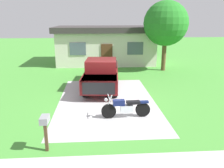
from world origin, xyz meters
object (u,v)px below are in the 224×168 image
(mailbox, at_px, (45,124))
(neighbor_house, at_px, (106,44))
(shade_tree, at_px, (166,24))
(motorcycle, at_px, (126,107))
(pickup_truck, at_px, (102,73))

(mailbox, height_order, neighbor_house, neighbor_house)
(shade_tree, relative_size, neighbor_house, 0.59)
(motorcycle, xyz_separation_m, shade_tree, (4.38, 9.41, 3.38))
(motorcycle, relative_size, shade_tree, 0.39)
(mailbox, xyz_separation_m, shade_tree, (7.36, 11.94, 2.87))
(pickup_truck, relative_size, mailbox, 4.57)
(motorcycle, distance_m, neighbor_house, 13.34)
(motorcycle, distance_m, shade_tree, 10.91)
(pickup_truck, xyz_separation_m, neighbor_house, (0.59, 8.55, 0.84))
(motorcycle, bearing_deg, neighbor_house, 91.50)
(mailbox, xyz_separation_m, neighbor_house, (2.63, 15.80, 0.81))
(neighbor_house, bearing_deg, mailbox, -99.46)
(motorcycle, bearing_deg, mailbox, -139.62)
(shade_tree, bearing_deg, mailbox, -121.65)
(mailbox, distance_m, shade_tree, 14.32)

